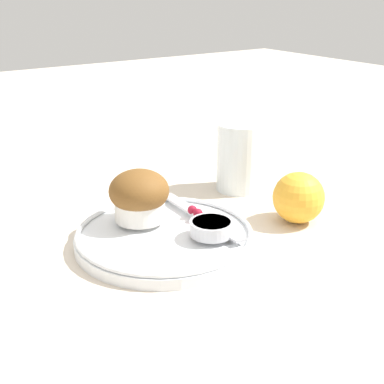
# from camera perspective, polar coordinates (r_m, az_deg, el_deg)

# --- Properties ---
(ground_plane) EXTENTS (3.00, 3.00, 0.00)m
(ground_plane) POSITION_cam_1_polar(r_m,az_deg,el_deg) (0.69, -2.49, -5.15)
(ground_plane) COLOR beige
(plate) EXTENTS (0.23, 0.23, 0.02)m
(plate) POSITION_cam_1_polar(r_m,az_deg,el_deg) (0.68, -2.95, -4.78)
(plate) COLOR white
(plate) RESTS_ON ground_plane
(muffin) EXTENTS (0.08, 0.08, 0.07)m
(muffin) POSITION_cam_1_polar(r_m,az_deg,el_deg) (0.69, -5.65, -0.40)
(muffin) COLOR silver
(muffin) RESTS_ON plate
(cream_ramekin) EXTENTS (0.05, 0.05, 0.02)m
(cream_ramekin) POSITION_cam_1_polar(r_m,az_deg,el_deg) (0.66, 2.08, -3.75)
(cream_ramekin) COLOR silver
(cream_ramekin) RESTS_ON plate
(berry_pair) EXTENTS (0.02, 0.01, 0.01)m
(berry_pair) POSITION_cam_1_polar(r_m,az_deg,el_deg) (0.71, 0.30, -2.08)
(berry_pair) COLOR maroon
(berry_pair) RESTS_ON plate
(butter_knife) EXTENTS (0.18, 0.02, 0.00)m
(butter_knife) POSITION_cam_1_polar(r_m,az_deg,el_deg) (0.71, 0.76, -2.46)
(butter_knife) COLOR silver
(butter_knife) RESTS_ON plate
(orange_fruit) EXTENTS (0.07, 0.07, 0.07)m
(orange_fruit) POSITION_cam_1_polar(r_m,az_deg,el_deg) (0.74, 11.29, -0.59)
(orange_fruit) COLOR #F4A82D
(orange_fruit) RESTS_ON ground_plane
(juice_glass) EXTENTS (0.07, 0.07, 0.11)m
(juice_glass) POSITION_cam_1_polar(r_m,az_deg,el_deg) (0.84, 5.11, 3.76)
(juice_glass) COLOR silver
(juice_glass) RESTS_ON ground_plane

